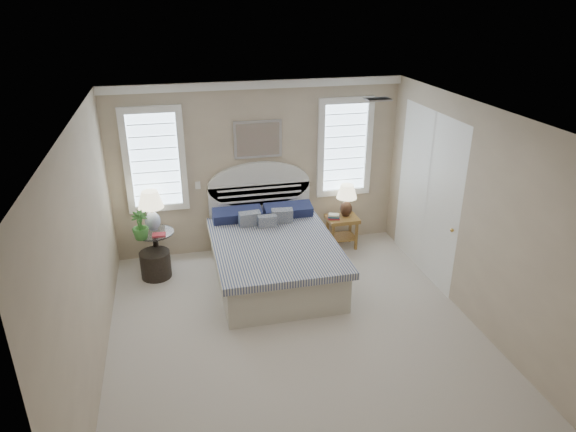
% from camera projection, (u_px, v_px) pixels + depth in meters
% --- Properties ---
extents(floor, '(4.50, 5.00, 0.01)m').
position_uv_depth(floor, '(297.00, 334.00, 6.32)').
color(floor, beige).
rests_on(floor, ground).
extents(ceiling, '(4.50, 5.00, 0.01)m').
position_uv_depth(ceiling, '(298.00, 117.00, 5.24)').
color(ceiling, white).
rests_on(ceiling, wall_back).
extents(wall_back, '(4.50, 0.02, 2.70)m').
position_uv_depth(wall_back, '(258.00, 168.00, 8.01)').
color(wall_back, tan).
rests_on(wall_back, floor).
extents(wall_left, '(0.02, 5.00, 2.70)m').
position_uv_depth(wall_left, '(87.00, 257.00, 5.30)').
color(wall_left, tan).
rests_on(wall_left, floor).
extents(wall_right, '(0.02, 5.00, 2.70)m').
position_uv_depth(wall_right, '(476.00, 217.00, 6.25)').
color(wall_right, tan).
rests_on(wall_right, floor).
extents(crown_molding, '(4.50, 0.08, 0.12)m').
position_uv_depth(crown_molding, '(257.00, 84.00, 7.46)').
color(crown_molding, white).
rests_on(crown_molding, wall_back).
extents(hvac_vent, '(0.30, 0.20, 0.02)m').
position_uv_depth(hvac_vent, '(378.00, 99.00, 6.21)').
color(hvac_vent, '#B2B2B2').
rests_on(hvac_vent, ceiling).
extents(switch_plate, '(0.08, 0.01, 0.12)m').
position_uv_depth(switch_plate, '(198.00, 185.00, 7.87)').
color(switch_plate, white).
rests_on(switch_plate, wall_back).
extents(window_left, '(0.90, 0.06, 1.60)m').
position_uv_depth(window_left, '(155.00, 160.00, 7.56)').
color(window_left, '#C9E7FF').
rests_on(window_left, wall_back).
extents(window_right, '(0.90, 0.06, 1.60)m').
position_uv_depth(window_right, '(344.00, 147.00, 8.18)').
color(window_right, '#C9E7FF').
rests_on(window_right, wall_back).
extents(painting, '(0.74, 0.04, 0.58)m').
position_uv_depth(painting, '(258.00, 139.00, 7.78)').
color(painting, silver).
rests_on(painting, wall_back).
extents(closet_door, '(0.02, 1.80, 2.40)m').
position_uv_depth(closet_door, '(427.00, 194.00, 7.38)').
color(closet_door, white).
rests_on(closet_door, floor).
extents(bed, '(1.72, 2.28, 1.47)m').
position_uv_depth(bed, '(272.00, 253.00, 7.46)').
color(bed, beige).
rests_on(bed, floor).
extents(side_table_left, '(0.56, 0.56, 0.63)m').
position_uv_depth(side_table_left, '(156.00, 247.00, 7.64)').
color(side_table_left, black).
rests_on(side_table_left, floor).
extents(nightstand_right, '(0.50, 0.40, 0.53)m').
position_uv_depth(nightstand_right, '(342.00, 225.00, 8.35)').
color(nightstand_right, olive).
rests_on(nightstand_right, floor).
extents(floor_pot, '(0.46, 0.46, 0.40)m').
position_uv_depth(floor_pot, '(156.00, 264.00, 7.53)').
color(floor_pot, black).
rests_on(floor_pot, floor).
extents(lamp_left, '(0.39, 0.39, 0.61)m').
position_uv_depth(lamp_left, '(151.00, 206.00, 7.49)').
color(lamp_left, white).
rests_on(lamp_left, side_table_left).
extents(lamp_right, '(0.40, 0.40, 0.54)m').
position_uv_depth(lamp_right, '(347.00, 197.00, 8.23)').
color(lamp_right, black).
rests_on(lamp_right, nightstand_right).
extents(potted_plant, '(0.27, 0.27, 0.42)m').
position_uv_depth(potted_plant, '(140.00, 225.00, 7.26)').
color(potted_plant, '#2D6D2B').
rests_on(potted_plant, side_table_left).
extents(books_left, '(0.20, 0.15, 0.03)m').
position_uv_depth(books_left, '(159.00, 235.00, 7.43)').
color(books_left, '#A72935').
rests_on(books_left, side_table_left).
extents(books_right, '(0.22, 0.18, 0.08)m').
position_uv_depth(books_right, '(334.00, 217.00, 8.23)').
color(books_right, '#A72935').
rests_on(books_right, nightstand_right).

